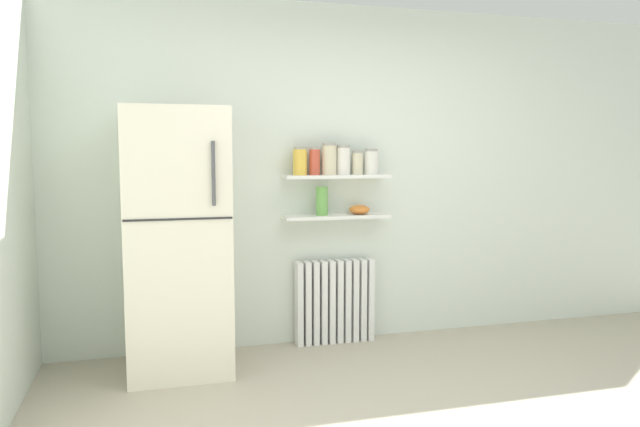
{
  "coord_description": "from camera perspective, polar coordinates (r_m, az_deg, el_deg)",
  "views": [
    {
      "loc": [
        -1.4,
        -2.43,
        1.48
      ],
      "look_at": [
        -0.28,
        1.6,
        1.05
      ],
      "focal_mm": 33.43,
      "sensor_mm": 36.0,
      "label": 1
    }
  ],
  "objects": [
    {
      "name": "wall_shelf_upper",
      "position": [
        4.52,
        1.56,
        3.57
      ],
      "size": [
        0.82,
        0.22,
        0.02
      ],
      "primitive_type": "cube",
      "color": "white"
    },
    {
      "name": "storage_jar_2",
      "position": [
        4.5,
        0.88,
        5.22
      ],
      "size": [
        0.11,
        0.11,
        0.24
      ],
      "color": "beige",
      "rests_on": "wall_shelf_upper"
    },
    {
      "name": "storage_jar_4",
      "position": [
        4.57,
        3.61,
        4.87
      ],
      "size": [
        0.08,
        0.08,
        0.18
      ],
      "color": "beige",
      "rests_on": "wall_shelf_upper"
    },
    {
      "name": "vase",
      "position": [
        4.5,
        0.19,
        1.2
      ],
      "size": [
        0.09,
        0.09,
        0.22
      ],
      "primitive_type": "cylinder",
      "color": "#66A84C",
      "rests_on": "wall_shelf_lower"
    },
    {
      "name": "storage_jar_5",
      "position": [
        4.61,
        4.94,
        4.96
      ],
      "size": [
        0.11,
        0.11,
        0.2
      ],
      "color": "silver",
      "rests_on": "wall_shelf_upper"
    },
    {
      "name": "shelf_bowl",
      "position": [
        4.59,
        3.79,
        0.38
      ],
      "size": [
        0.16,
        0.16,
        0.07
      ],
      "primitive_type": "ellipsoid",
      "color": "orange",
      "rests_on": "wall_shelf_lower"
    },
    {
      "name": "storage_jar_3",
      "position": [
        4.53,
        2.25,
        5.12
      ],
      "size": [
        0.11,
        0.11,
        0.22
      ],
      "color": "silver",
      "rests_on": "wall_shelf_upper"
    },
    {
      "name": "wall_shelf_lower",
      "position": [
        4.54,
        1.55,
        -0.29
      ],
      "size": [
        0.82,
        0.22,
        0.02
      ],
      "primitive_type": "cube",
      "color": "white"
    },
    {
      "name": "radiator",
      "position": [
        4.69,
        1.42,
        -8.4
      ],
      "size": [
        0.62,
        0.12,
        0.65
      ],
      "color": "white",
      "rests_on": "ground_plane"
    },
    {
      "name": "refrigerator",
      "position": [
        4.13,
        -13.5,
        -2.57
      ],
      "size": [
        0.67,
        0.72,
        1.77
      ],
      "color": "silver",
      "rests_on": "ground_plane"
    },
    {
      "name": "storage_jar_0",
      "position": [
        4.44,
        -1.93,
        5.03
      ],
      "size": [
        0.1,
        0.1,
        0.21
      ],
      "color": "yellow",
      "rests_on": "wall_shelf_upper"
    },
    {
      "name": "storage_jar_1",
      "position": [
        4.47,
        -0.52,
        5.04
      ],
      "size": [
        0.08,
        0.08,
        0.21
      ],
      "color": "#C64C38",
      "rests_on": "wall_shelf_upper"
    },
    {
      "name": "back_wall",
      "position": [
        4.69,
        1.87,
        3.68
      ],
      "size": [
        7.04,
        0.1,
        2.6
      ],
      "primitive_type": "cube",
      "color": "silver",
      "rests_on": "ground_plane"
    },
    {
      "name": "ground_plane",
      "position": [
        3.56,
        9.67,
        -18.74
      ],
      "size": [
        7.04,
        7.04,
        0.0
      ],
      "primitive_type": "plane",
      "color": "#B2A893"
    }
  ]
}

